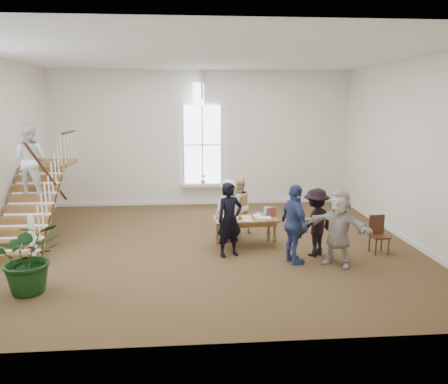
{
  "coord_description": "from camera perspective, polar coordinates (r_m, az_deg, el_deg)",
  "views": [
    {
      "loc": [
        -0.46,
        -10.26,
        3.44
      ],
      "look_at": [
        0.4,
        0.4,
        1.25
      ],
      "focal_mm": 35.0,
      "sensor_mm": 36.0,
      "label": 1
    }
  ],
  "objects": [
    {
      "name": "staircase",
      "position": [
        11.81,
        -23.76,
        1.74
      ],
      "size": [
        1.1,
        4.1,
        2.92
      ],
      "color": "brown",
      "rests_on": "ground"
    },
    {
      "name": "room_shell",
      "position": [
        14.97,
        -2.77,
        -0.14
      ],
      "size": [
        10.49,
        10.0,
        10.0
      ],
      "color": "white",
      "rests_on": "ground"
    },
    {
      "name": "side_chair",
      "position": [
        10.79,
        19.48,
        -5.0
      ],
      "size": [
        0.41,
        0.41,
        0.88
      ],
      "rotation": [
        0.0,
        0.0,
        0.08
      ],
      "color": "#32170D",
      "rests_on": "ground"
    },
    {
      "name": "floor_plant",
      "position": [
        8.8,
        -24.1,
        -7.73
      ],
      "size": [
        1.5,
        1.4,
        1.36
      ],
      "primitive_type": "imported",
      "rotation": [
        0.0,
        0.0,
        0.32
      ],
      "color": "black",
      "rests_on": "ground"
    },
    {
      "name": "woman_cluster_a",
      "position": [
        9.52,
        9.19,
        -4.19
      ],
      "size": [
        0.67,
        1.1,
        1.75
      ],
      "primitive_type": "imported",
      "rotation": [
        0.0,
        0.0,
        1.83
      ],
      "color": "navy",
      "rests_on": "ground"
    },
    {
      "name": "police_officer",
      "position": [
        9.85,
        0.74,
        -3.66
      ],
      "size": [
        0.73,
        0.61,
        1.7
      ],
      "primitive_type": "imported",
      "rotation": [
        0.0,
        0.0,
        0.39
      ],
      "color": "black",
      "rests_on": "ground"
    },
    {
      "name": "ground",
      "position": [
        10.83,
        -1.96,
        -6.94
      ],
      "size": [
        10.0,
        10.0,
        0.0
      ],
      "primitive_type": "plane",
      "color": "#44301A",
      "rests_on": "ground"
    },
    {
      "name": "library_table",
      "position": [
        10.58,
        2.87,
        -3.84
      ],
      "size": [
        1.56,
        0.87,
        0.77
      ],
      "rotation": [
        0.0,
        0.0,
        0.08
      ],
      "color": "brown",
      "rests_on": "ground"
    },
    {
      "name": "elderly_woman",
      "position": [
        11.08,
        0.65,
        -2.3
      ],
      "size": [
        0.89,
        0.75,
        1.56
      ],
      "primitive_type": "imported",
      "rotation": [
        0.0,
        0.0,
        3.53
      ],
      "color": "silver",
      "rests_on": "ground"
    },
    {
      "name": "woman_cluster_c",
      "position": [
        9.6,
        14.71,
        -4.55
      ],
      "size": [
        1.51,
        1.36,
        1.67
      ],
      "primitive_type": "imported",
      "rotation": [
        0.0,
        0.0,
        5.59
      ],
      "color": "beige",
      "rests_on": "ground"
    },
    {
      "name": "person_yellow",
      "position": [
        11.6,
        1.9,
        -1.79
      ],
      "size": [
        0.9,
        0.81,
        1.51
      ],
      "primitive_type": "imported",
      "rotation": [
        0.0,
        0.0,
        3.53
      ],
      "color": "beige",
      "rests_on": "ground"
    },
    {
      "name": "woman_cluster_b",
      "position": [
        10.12,
        11.88,
        -3.9
      ],
      "size": [
        1.16,
        1.06,
        1.56
      ],
      "primitive_type": "imported",
      "rotation": [
        0.0,
        0.0,
        3.76
      ],
      "color": "black",
      "rests_on": "ground"
    }
  ]
}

